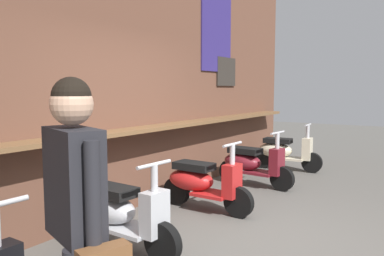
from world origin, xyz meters
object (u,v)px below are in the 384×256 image
at_px(scooter_silver, 120,213).
at_px(scooter_red, 201,182).
at_px(shopper_with_handbag, 76,200).
at_px(scooter_maroon, 251,163).
at_px(scooter_cream, 283,151).

height_order(scooter_silver, scooter_red, same).
bearing_deg(scooter_silver, shopper_with_handbag, -50.33).
xyz_separation_m(scooter_maroon, scooter_cream, (1.58, 0.00, 0.00)).
height_order(scooter_red, scooter_cream, same).
height_order(scooter_cream, shopper_with_handbag, shopper_with_handbag).
distance_m(scooter_silver, shopper_with_handbag, 1.99).
relative_size(scooter_silver, scooter_maroon, 1.00).
relative_size(scooter_silver, scooter_red, 1.00).
xyz_separation_m(scooter_maroon, shopper_with_handbag, (-4.73, -1.12, 0.67)).
bearing_deg(scooter_maroon, shopper_with_handbag, -72.18).
relative_size(scooter_red, scooter_cream, 1.00).
bearing_deg(scooter_cream, scooter_silver, -94.47).
xyz_separation_m(scooter_silver, scooter_maroon, (3.22, -0.00, 0.00)).
bearing_deg(shopper_with_handbag, scooter_red, 39.51).
xyz_separation_m(scooter_silver, scooter_red, (1.60, 0.00, 0.00)).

